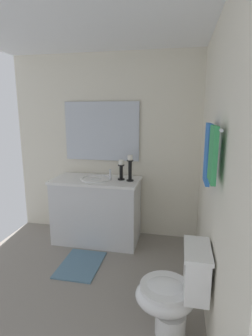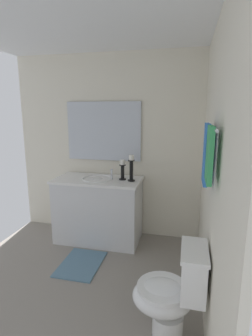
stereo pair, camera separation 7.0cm
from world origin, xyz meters
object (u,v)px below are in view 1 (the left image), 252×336
candle_holder_short (121,169)px  towel_bar (215,127)px  mirror (102,131)px  sink_basin (96,182)px  toilet (174,292)px  candle_holder_tall (130,167)px  bath_mat (81,265)px  towel_center (213,154)px  towel_near_vanity (208,154)px  vanity_cabinet (97,210)px

candle_holder_short → towel_bar: size_ratio=0.39×
towel_bar → mirror: bearing=-140.2°
sink_basin → toilet: 1.77m
candle_holder_tall → toilet: candle_holder_tall is taller
sink_basin → bath_mat: (0.62, -0.00, -0.80)m
candle_holder_short → towel_center: towel_center is taller
mirror → candle_holder_short: 0.61m
towel_near_vanity → candle_holder_tall: bearing=-143.4°
towel_bar → bath_mat: 2.13m
towel_bar → towel_center: (0.16, -0.02, -0.16)m
vanity_cabinet → sink_basin: (-0.00, 0.00, 0.38)m
candle_holder_tall → bath_mat: candle_holder_tall is taller
mirror → sink_basin: bearing=0.2°
vanity_cabinet → towel_bar: (1.25, 1.27, 1.17)m
towel_bar → candle_holder_short: bearing=-143.6°
sink_basin → towel_center: towel_center is taller
mirror → bath_mat: bearing=0.0°
bath_mat → toilet: bearing=55.1°
sink_basin → bath_mat: sink_basin is taller
candle_holder_short → towel_bar: bearing=36.4°
sink_basin → mirror: 0.69m
sink_basin → candle_holder_short: candle_holder_short is taller
mirror → toilet: mirror is taller
candle_holder_tall → mirror: bearing=-121.9°
candle_holder_tall → vanity_cabinet: bearing=-89.7°
toilet → towel_center: bearing=75.8°
vanity_cabinet → bath_mat: bearing=0.0°
towel_near_vanity → bath_mat: size_ratio=0.76×
sink_basin → candle_holder_short: bearing=96.9°
towel_bar → candle_holder_tall: bearing=-146.5°
candle_holder_tall → candle_holder_short: (-0.04, -0.12, -0.04)m
mirror → vanity_cabinet: bearing=-0.0°
mirror → toilet: (1.64, 1.05, -1.07)m
sink_basin → towel_near_vanity: towel_near_vanity is taller
toilet → towel_bar: 1.26m
mirror → towel_near_vanity: size_ratio=2.26×
vanity_cabinet → bath_mat: size_ratio=1.88×
mirror → towel_bar: size_ratio=1.57×
vanity_cabinet → sink_basin: sink_basin is taller
bath_mat → vanity_cabinet: bearing=-180.0°
toilet → towel_near_vanity: bearing=143.2°
candle_holder_short → sink_basin: bearing=-83.1°
mirror → candle_holder_short: mirror is taller
vanity_cabinet → mirror: 1.05m
towel_bar → vanity_cabinet: bearing=-134.4°
mirror → towel_bar: (1.53, 1.27, 0.16)m
candle_holder_tall → bath_mat: 1.27m
towel_center → mirror: bearing=-143.4°
toilet → bath_mat: 1.33m
candle_holder_short → mirror: bearing=-126.6°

